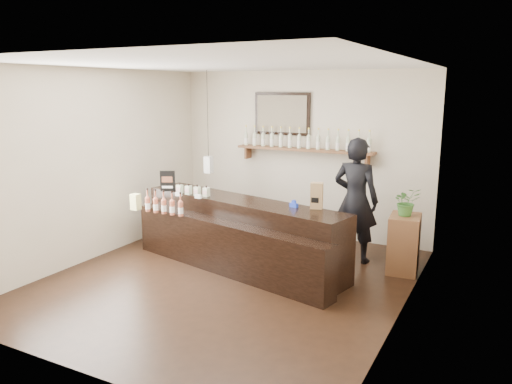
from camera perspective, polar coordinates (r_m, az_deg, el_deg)
name	(u,v)px	position (r m, az deg, el deg)	size (l,w,h in m)	color
ground	(227,280)	(6.76, -3.30, -10.03)	(5.00, 5.00, 0.00)	black
room_shell	(226,153)	(6.33, -3.48, 4.44)	(5.00, 5.00, 5.00)	beige
back_wall_decor	(291,134)	(8.49, 4.01, 6.63)	(2.66, 0.96, 1.69)	brown
counter	(237,235)	(7.16, -2.16, -4.98)	(3.43, 1.65, 1.11)	black
promo_sign	(168,181)	(7.79, -10.07, 1.23)	(0.21, 0.12, 0.32)	black
paper_bag	(317,196)	(6.62, 6.95, -0.42)	(0.18, 0.16, 0.35)	#A17E4E
tape_dispenser	(294,204)	(6.69, 4.35, -1.42)	(0.13, 0.08, 0.10)	#1933B4
side_cabinet	(404,244)	(7.23, 16.55, -5.68)	(0.45, 0.59, 0.80)	brown
potted_plant	(407,202)	(7.08, 16.83, -1.06)	(0.35, 0.31, 0.39)	#3B702D
shopkeeper	(356,192)	(7.35, 11.36, -0.02)	(0.75, 0.50, 2.07)	black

